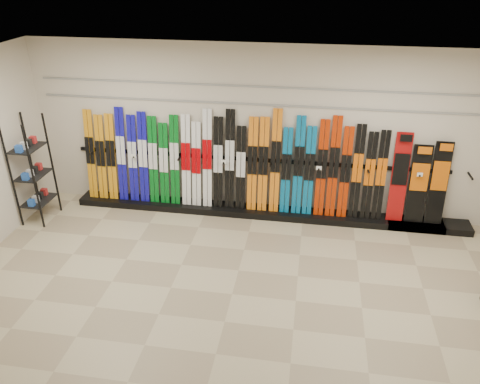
# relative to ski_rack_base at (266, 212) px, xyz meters

# --- Properties ---
(floor) EXTENTS (8.00, 8.00, 0.00)m
(floor) POSITION_rel_ski_rack_base_xyz_m (-0.22, -2.28, -0.06)
(floor) COLOR gray
(floor) RESTS_ON ground
(back_wall) EXTENTS (8.00, 0.00, 8.00)m
(back_wall) POSITION_rel_ski_rack_base_xyz_m (-0.22, 0.22, 1.44)
(back_wall) COLOR beige
(back_wall) RESTS_ON floor
(ceiling) EXTENTS (8.00, 8.00, 0.00)m
(ceiling) POSITION_rel_ski_rack_base_xyz_m (-0.22, -2.28, 2.94)
(ceiling) COLOR silver
(ceiling) RESTS_ON back_wall
(ski_rack_base) EXTENTS (8.00, 0.40, 0.12)m
(ski_rack_base) POSITION_rel_ski_rack_base_xyz_m (0.00, 0.00, 0.00)
(ski_rack_base) COLOR black
(ski_rack_base) RESTS_ON floor
(skis) EXTENTS (5.37, 0.26, 1.84)m
(skis) POSITION_rel_ski_rack_base_xyz_m (-0.67, 0.06, 0.88)
(skis) COLOR orange
(skis) RESTS_ON ski_rack_base
(snowboards) EXTENTS (0.92, 0.24, 1.54)m
(snowboards) POSITION_rel_ski_rack_base_xyz_m (2.54, 0.07, 0.78)
(snowboards) COLOR #990C0C
(snowboards) RESTS_ON ski_rack_base
(accessory_rack) EXTENTS (0.40, 0.60, 1.87)m
(accessory_rack) POSITION_rel_ski_rack_base_xyz_m (-3.97, -0.73, 0.87)
(accessory_rack) COLOR black
(accessory_rack) RESTS_ON floor
(slatwall_rail_0) EXTENTS (7.60, 0.02, 0.03)m
(slatwall_rail_0) POSITION_rel_ski_rack_base_xyz_m (-0.22, 0.20, 1.94)
(slatwall_rail_0) COLOR gray
(slatwall_rail_0) RESTS_ON back_wall
(slatwall_rail_1) EXTENTS (7.60, 0.02, 0.03)m
(slatwall_rail_1) POSITION_rel_ski_rack_base_xyz_m (-0.22, 0.20, 2.24)
(slatwall_rail_1) COLOR gray
(slatwall_rail_1) RESTS_ON back_wall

